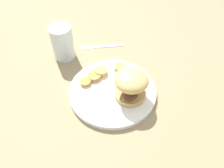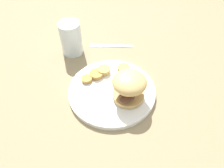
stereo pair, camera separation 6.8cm
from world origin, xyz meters
The scene contains 9 objects.
ground_plane centered at (0.00, 0.00, 0.00)m, with size 4.00×4.00×0.00m, color #937F5B.
dinner_plate centered at (0.00, 0.00, 0.01)m, with size 0.28×0.28×0.02m.
sandwich centered at (0.02, 0.05, 0.07)m, with size 0.11×0.10×0.09m.
potato_round_0 centered at (-0.05, -0.06, 0.02)m, with size 0.05×0.05×0.01m, color #BC8942.
potato_round_1 centered at (-0.07, -0.04, 0.03)m, with size 0.04×0.04×0.02m, color tan.
potato_round_2 centered at (-0.03, -0.09, 0.02)m, with size 0.04×0.04×0.01m, color #BC8942.
potato_round_3 centered at (-0.09, 0.03, 0.03)m, with size 0.04×0.04×0.02m, color tan.
fork centered at (-0.24, -0.04, 0.00)m, with size 0.04×0.17×0.00m.
drinking_glass centered at (-0.18, -0.18, 0.06)m, with size 0.08×0.08×0.13m.
Camera 1 is at (0.45, 0.00, 0.55)m, focal length 35.00 mm.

